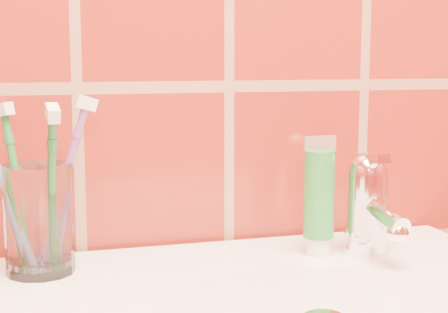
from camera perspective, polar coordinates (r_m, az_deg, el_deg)
name	(u,v)px	position (r m, az deg, el deg)	size (l,w,h in m)	color
glass_tumbler	(39,219)	(0.75, -15.12, -5.05)	(0.07, 0.07, 0.12)	white
toothpaste_tube	(319,199)	(0.80, 7.91, -3.55)	(0.04, 0.04, 0.14)	white
faucet	(368,200)	(0.81, 11.88, -3.57)	(0.05, 0.11, 0.12)	white
toothbrush_0	(51,194)	(0.72, -14.15, -3.03)	(0.03, 0.08, 0.19)	#1C692B
toothbrush_1	(5,187)	(0.74, -17.74, -2.43)	(0.08, 0.04, 0.20)	#6882B9
toothbrush_2	(63,184)	(0.76, -13.20, -2.25)	(0.08, 0.03, 0.19)	#754390
toothbrush_3	(19,190)	(0.75, -16.71, -2.65)	(0.05, 0.06, 0.19)	#207832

